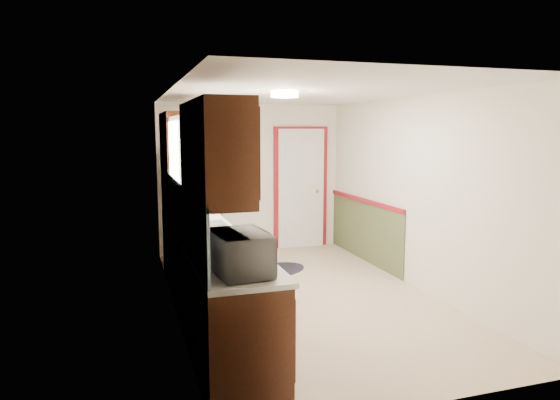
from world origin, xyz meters
TOP-DOWN VIEW (x-y plane):
  - room_shell at (0.00, 0.00)m, footprint 3.20×5.20m
  - kitchen_run at (-1.24, -0.29)m, footprint 0.63×4.00m
  - back_wall_trim at (0.99, 2.21)m, footprint 1.12×2.30m
  - ceiling_fixture at (-0.30, -0.20)m, footprint 0.30×0.30m
  - microwave at (-1.20, -1.95)m, footprint 0.36×0.58m
  - refrigerator at (-1.02, 1.83)m, footprint 0.78×0.76m
  - rug at (-0.01, 1.17)m, footprint 1.20×1.02m
  - cooktop at (-1.19, 1.40)m, footprint 0.50×0.60m

SIDE VIEW (x-z plane):
  - rug at x=-0.01m, z-range 0.00..0.01m
  - kitchen_run at x=-1.24m, z-range -0.29..1.91m
  - refrigerator at x=-1.02m, z-range 0.00..1.76m
  - back_wall_trim at x=0.99m, z-range -0.15..1.93m
  - cooktop at x=-1.19m, z-range 0.94..0.96m
  - microwave at x=-1.20m, z-range 0.94..1.32m
  - room_shell at x=0.00m, z-range -0.06..2.46m
  - ceiling_fixture at x=-0.30m, z-range 2.33..2.39m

